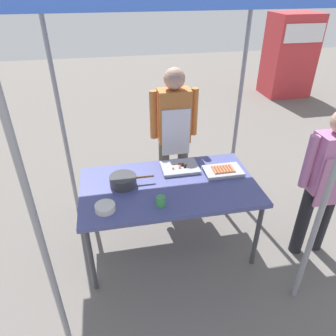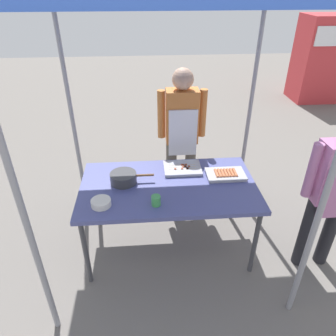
{
  "view_description": "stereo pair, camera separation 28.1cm",
  "coord_description": "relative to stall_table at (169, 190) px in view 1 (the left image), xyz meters",
  "views": [
    {
      "loc": [
        -0.47,
        -2.3,
        2.38
      ],
      "look_at": [
        0.0,
        0.05,
        0.9
      ],
      "focal_mm": 33.52,
      "sensor_mm": 36.0,
      "label": 1
    },
    {
      "loc": [
        -0.19,
        -2.34,
        2.38
      ],
      "look_at": [
        0.0,
        0.05,
        0.9
      ],
      "focal_mm": 33.52,
      "sensor_mm": 36.0,
      "label": 2
    }
  ],
  "objects": [
    {
      "name": "ground_plane",
      "position": [
        0.0,
        0.0,
        -0.7
      ],
      "size": [
        18.0,
        18.0,
        0.0
      ],
      "primitive_type": "plane",
      "color": "#66605B"
    },
    {
      "name": "stall_table",
      "position": [
        0.0,
        0.0,
        0.0
      ],
      "size": [
        1.6,
        0.9,
        0.75
      ],
      "color": "#4C518C",
      "rests_on": "ground"
    },
    {
      "name": "stall_canopy",
      "position": [
        0.0,
        0.0,
        1.5
      ],
      "size": [
        2.1,
        1.8,
        2.31
      ],
      "color": "gray",
      "rests_on": "ground"
    },
    {
      "name": "tray_grilled_sausages",
      "position": [
        0.55,
        0.1,
        0.07
      ],
      "size": [
        0.36,
        0.24,
        0.05
      ],
      "color": "#ADADB2",
      "rests_on": "stall_table"
    },
    {
      "name": "tray_meat_skewers",
      "position": [
        0.16,
        0.25,
        0.07
      ],
      "size": [
        0.36,
        0.28,
        0.04
      ],
      "color": "#ADADB2",
      "rests_on": "stall_table"
    },
    {
      "name": "cooking_wok",
      "position": [
        -0.41,
        0.08,
        0.1
      ],
      "size": [
        0.4,
        0.24,
        0.1
      ],
      "color": "#38383A",
      "rests_on": "stall_table"
    },
    {
      "name": "condiment_bowl",
      "position": [
        -0.58,
        -0.25,
        0.08
      ],
      "size": [
        0.17,
        0.17,
        0.06
      ],
      "primitive_type": "cylinder",
      "color": "silver",
      "rests_on": "stall_table"
    },
    {
      "name": "drink_cup_near_edge",
      "position": [
        -0.13,
        -0.28,
        0.1
      ],
      "size": [
        0.08,
        0.08,
        0.09
      ],
      "primitive_type": "cylinder",
      "color": "#3F994C",
      "rests_on": "stall_table"
    },
    {
      "name": "vendor_woman",
      "position": [
        0.2,
        0.75,
        0.26
      ],
      "size": [
        0.52,
        0.23,
        1.61
      ],
      "rotation": [
        0.0,
        0.0,
        3.14
      ],
      "color": "#595147",
      "rests_on": "ground"
    },
    {
      "name": "customer_nearby",
      "position": [
        1.35,
        -0.32,
        0.18
      ],
      "size": [
        0.52,
        0.22,
        1.49
      ],
      "color": "black",
      "rests_on": "ground"
    },
    {
      "name": "neighbor_stall_left",
      "position": [
        3.56,
        4.24,
        0.17
      ],
      "size": [
        0.96,
        0.81,
        1.73
      ],
      "color": "#C63338",
      "rests_on": "ground"
    }
  ]
}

